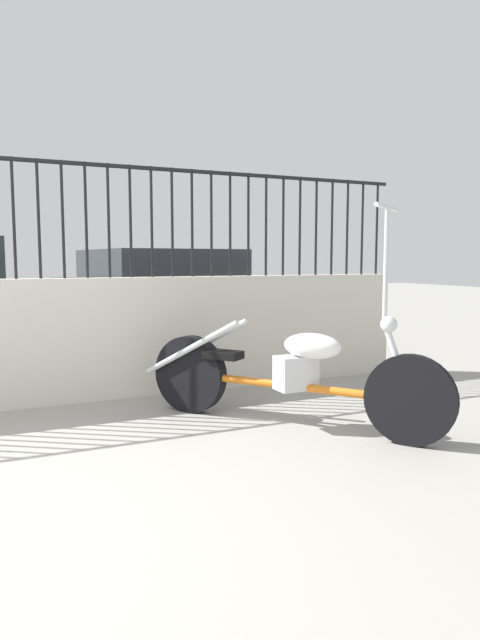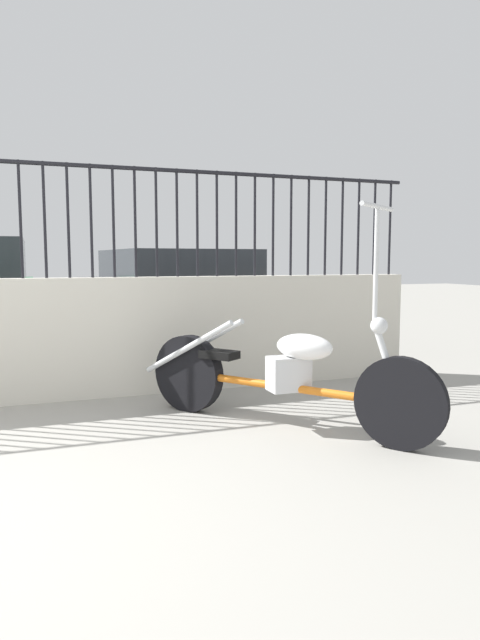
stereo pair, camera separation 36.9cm
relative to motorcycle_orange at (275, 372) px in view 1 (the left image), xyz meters
The scene contains 2 objects.
motorcycle_orange is the anchor object (origin of this frame).
car_black 3.82m from the motorcycle_orange, 86.79° to the left, with size 2.15×4.35×1.31m.
Camera 1 is at (0.46, -2.65, 1.20)m, focal length 32.00 mm.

